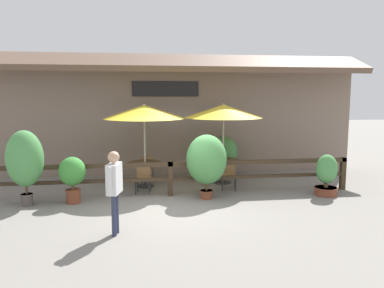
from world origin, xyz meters
The scene contains 17 objects.
ground_plane centered at (0.00, 0.00, 0.00)m, with size 60.00×60.00×0.00m, color gray.
building_facade centered at (0.00, 4.10, 2.17)m, with size 14.28×1.49×4.23m.
patio_railing centered at (0.00, 1.05, 0.70)m, with size 10.40×0.14×0.95m.
patio_umbrella_near centered at (-0.68, 2.21, 2.29)m, with size 2.44×2.44×2.53m.
dining_table_near centered at (-0.68, 2.21, 0.61)m, with size 0.99×0.99×0.76m.
chair_near_streetside centered at (-0.74, 1.50, 0.47)m, with size 0.47×0.47×0.85m.
chair_near_wallside centered at (-0.63, 2.91, 0.47)m, with size 0.51×0.51×0.85m.
patio_umbrella_middle centered at (1.78, 2.32, 2.29)m, with size 2.44×2.44×2.53m.
dining_table_middle centered at (1.78, 2.32, 0.61)m, with size 0.99×0.99×0.76m.
chair_middle_streetside centered at (1.79, 1.57, 0.47)m, with size 0.50×0.50×0.85m.
chair_middle_wallside centered at (1.79, 3.07, 0.47)m, with size 0.42×0.42×0.85m.
potted_plant_tall_tropical centered at (0.94, 0.62, 1.06)m, with size 1.09×0.98×1.75m.
potted_plant_entrance_palm centered at (-3.69, 0.63, 1.18)m, with size 0.91×0.82×1.92m.
potted_plant_corner_fern centered at (4.32, 0.49, 0.57)m, with size 0.65×0.65×1.15m.
potted_plant_small_flowering centered at (-2.56, 0.68, 0.75)m, with size 0.68×0.61×1.21m.
potted_plant_broad_leaf centered at (2.09, 3.55, 0.76)m, with size 0.96×0.87×1.36m.
pedestrian centered at (-1.34, -1.72, 1.09)m, with size 0.31×0.58×1.70m.
Camera 1 is at (-0.82, -9.10, 2.79)m, focal length 35.00 mm.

